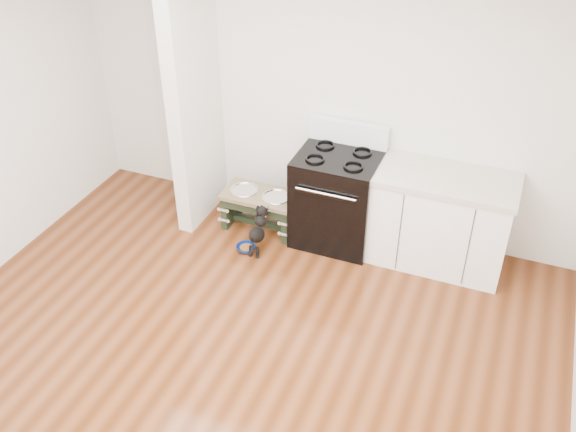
% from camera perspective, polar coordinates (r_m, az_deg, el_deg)
% --- Properties ---
extents(ground, '(5.00, 5.00, 0.00)m').
position_cam_1_polar(ground, '(4.98, -6.82, -15.10)').
color(ground, '#47210C').
rests_on(ground, ground).
extents(room_shell, '(5.00, 5.00, 5.00)m').
position_cam_1_polar(room_shell, '(3.90, -8.42, 0.52)').
color(room_shell, silver).
rests_on(room_shell, ground).
extents(partition_wall, '(0.15, 0.80, 2.70)m').
position_cam_1_polar(partition_wall, '(6.15, -8.38, 10.96)').
color(partition_wall, silver).
rests_on(partition_wall, ground).
extents(oven_range, '(0.76, 0.69, 1.14)m').
position_cam_1_polar(oven_range, '(6.10, 4.37, 1.71)').
color(oven_range, black).
rests_on(oven_range, ground).
extents(cabinet_run, '(1.24, 0.64, 0.91)m').
position_cam_1_polar(cabinet_run, '(5.97, 13.38, -0.35)').
color(cabinet_run, white).
rests_on(cabinet_run, ground).
extents(dog_feeder, '(0.74, 0.39, 0.42)m').
position_cam_1_polar(dog_feeder, '(6.33, -2.50, 1.07)').
color(dog_feeder, black).
rests_on(dog_feeder, ground).
extents(puppy, '(0.13, 0.38, 0.45)m').
position_cam_1_polar(puppy, '(6.05, -2.66, -1.16)').
color(puppy, black).
rests_on(puppy, ground).
extents(floor_bowl, '(0.25, 0.25, 0.06)m').
position_cam_1_polar(floor_bowl, '(6.18, -3.75, -2.87)').
color(floor_bowl, navy).
rests_on(floor_bowl, ground).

